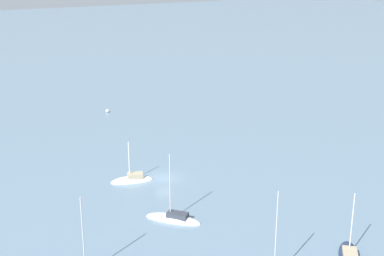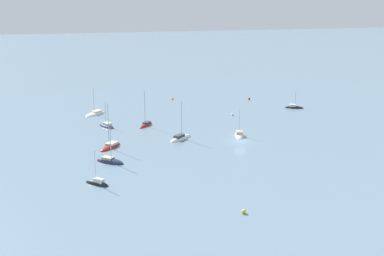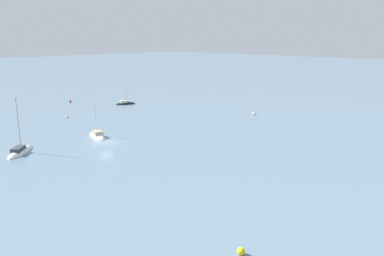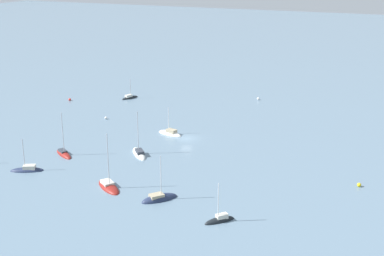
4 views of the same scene
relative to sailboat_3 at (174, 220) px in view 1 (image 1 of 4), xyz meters
The scene contains 4 objects.
ground_plane 14.15m from the sailboat_3, 109.95° to the right, with size 600.00×600.00×0.00m, color slate.
sailboat_3 is the anchor object (origin of this frame).
sailboat_6 14.50m from the sailboat_3, 90.28° to the right, with size 6.79×3.63×7.28m.
mooring_buoy_4 53.49m from the sailboat_3, 100.36° to the right, with size 0.75×0.75×0.75m.
Camera 1 is at (32.38, 69.86, 32.88)m, focal length 50.00 mm.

